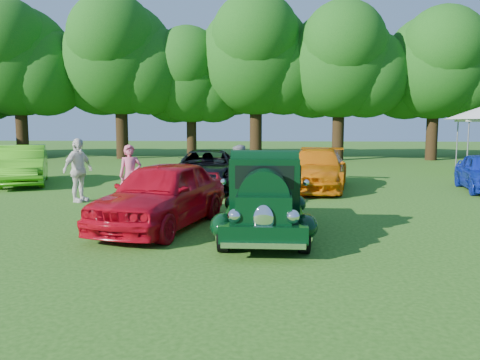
# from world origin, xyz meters

# --- Properties ---
(ground) EXTENTS (120.00, 120.00, 0.00)m
(ground) POSITION_xyz_m (0.00, 0.00, 0.00)
(ground) COLOR #224D12
(ground) RESTS_ON ground
(hero_pickup) EXTENTS (2.02, 4.34, 1.69)m
(hero_pickup) POSITION_xyz_m (0.32, 0.47, 0.73)
(hero_pickup) COLOR black
(hero_pickup) RESTS_ON ground
(red_convertible) EXTENTS (2.85, 4.86, 1.55)m
(red_convertible) POSITION_xyz_m (-2.08, 1.09, 0.78)
(red_convertible) COLOR #B20717
(red_convertible) RESTS_ON ground
(back_car_lime) EXTENTS (3.48, 5.03, 1.57)m
(back_car_lime) POSITION_xyz_m (-9.49, 8.59, 0.79)
(back_car_lime) COLOR #3EA315
(back_car_lime) RESTS_ON ground
(back_car_black) EXTENTS (2.70, 5.38, 1.46)m
(back_car_black) POSITION_xyz_m (-1.92, 7.60, 0.73)
(back_car_black) COLOR black
(back_car_black) RESTS_ON ground
(back_car_orange) EXTENTS (3.00, 5.45, 1.50)m
(back_car_orange) POSITION_xyz_m (2.19, 7.95, 0.75)
(back_car_orange) COLOR orange
(back_car_orange) RESTS_ON ground
(spectator_pink) EXTENTS (0.77, 0.64, 1.81)m
(spectator_pink) POSITION_xyz_m (-3.69, 3.92, 0.90)
(spectator_pink) COLOR #C8526F
(spectator_pink) RESTS_ON ground
(spectator_grey) EXTENTS (1.12, 1.08, 1.82)m
(spectator_grey) POSITION_xyz_m (-0.42, 3.82, 0.91)
(spectator_grey) COLOR gray
(spectator_grey) RESTS_ON ground
(spectator_white) EXTENTS (0.87, 1.26, 1.98)m
(spectator_white) POSITION_xyz_m (-5.51, 4.49, 0.99)
(spectator_white) COLOR silver
(spectator_white) RESTS_ON ground
(tree_line) EXTENTS (63.13, 10.08, 11.81)m
(tree_line) POSITION_xyz_m (2.66, 23.62, 6.77)
(tree_line) COLOR #302110
(tree_line) RESTS_ON ground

